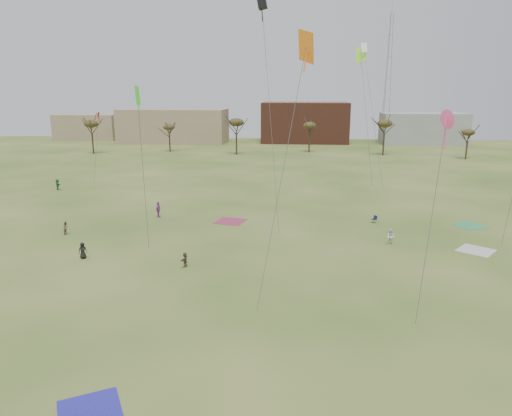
{
  "coord_description": "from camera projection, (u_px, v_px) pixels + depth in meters",
  "views": [
    {
      "loc": [
        3.68,
        -27.21,
        15.35
      ],
      "look_at": [
        0.0,
        12.0,
        5.5
      ],
      "focal_mm": 32.89,
      "sensor_mm": 36.0,
      "label": 1
    }
  ],
  "objects": [
    {
      "name": "spectator_mid_d",
      "position": [
        158.0,
        210.0,
        58.4
      ],
      "size": [
        0.61,
        1.2,
        1.96
      ],
      "primitive_type": "imported",
      "rotation": [
        0.0,
        0.0,
        1.46
      ],
      "color": "#AD48AE",
      "rests_on": "ground"
    },
    {
      "name": "camp_chair_right",
      "position": [
        374.0,
        221.0,
        56.11
      ],
      "size": [
        0.74,
        0.74,
        0.87
      ],
      "rotation": [
        0.0,
        0.0,
        5.49
      ],
      "color": "#16183C",
      "rests_on": "ground"
    },
    {
      "name": "kites_aloft",
      "position": [
        308.0,
        54.0,
        49.98
      ],
      "size": [
        77.08,
        56.85,
        24.2
      ],
      "color": "red",
      "rests_on": "ground"
    },
    {
      "name": "ground",
      "position": [
        239.0,
        335.0,
        30.34
      ],
      "size": [
        260.0,
        260.0,
        0.0
      ],
      "primitive_type": "plane",
      "color": "#34551A",
      "rests_on": "ground"
    },
    {
      "name": "flyer_mid_a",
      "position": [
        83.0,
        251.0,
        44.02
      ],
      "size": [
        0.92,
        0.86,
        1.58
      ],
      "primitive_type": "imported",
      "rotation": [
        0.0,
        0.0,
        0.64
      ],
      "color": "black",
      "rests_on": "ground"
    },
    {
      "name": "radio_tower",
      "position": [
        388.0,
        78.0,
        143.69
      ],
      "size": [
        1.51,
        1.72,
        41.0
      ],
      "color": "#9EA3A8",
      "rests_on": "ground"
    },
    {
      "name": "spectator_fore_c",
      "position": [
        185.0,
        260.0,
        41.98
      ],
      "size": [
        0.62,
        1.3,
        1.35
      ],
      "primitive_type": "imported",
      "rotation": [
        0.0,
        0.0,
        4.53
      ],
      "color": "brown",
      "rests_on": "ground"
    },
    {
      "name": "blanket_blue",
      "position": [
        90.0,
        411.0,
        23.11
      ],
      "size": [
        4.01,
        4.01,
        0.03
      ],
      "primitive_type": "cube",
      "rotation": [
        0.0,
        0.0,
        2.09
      ],
      "color": "#2A27AC",
      "rests_on": "ground"
    },
    {
      "name": "building_tan_west",
      "position": [
        90.0,
        127.0,
        153.1
      ],
      "size": [
        20.0,
        12.0,
        8.0
      ],
      "primitive_type": "cube",
      "color": "#937F60",
      "rests_on": "ground"
    },
    {
      "name": "building_grey",
      "position": [
        423.0,
        128.0,
        139.59
      ],
      "size": [
        24.0,
        12.0,
        9.0
      ],
      "primitive_type": "cube",
      "color": "gray",
      "rests_on": "ground"
    },
    {
      "name": "blanket_plum",
      "position": [
        230.0,
        221.0,
        56.76
      ],
      "size": [
        3.98,
        3.98,
        0.03
      ],
      "primitive_type": "cube",
      "rotation": [
        0.0,
        0.0,
        1.33
      ],
      "color": "#A03154",
      "rests_on": "ground"
    },
    {
      "name": "spectator_mid_e",
      "position": [
        391.0,
        237.0,
        48.03
      ],
      "size": [
        1.01,
        0.99,
        1.64
      ],
      "primitive_type": "imported",
      "rotation": [
        0.0,
        0.0,
        5.58
      ],
      "color": "white",
      "rests_on": "ground"
    },
    {
      "name": "building_brick",
      "position": [
        305.0,
        122.0,
        144.33
      ],
      "size": [
        26.0,
        16.0,
        12.0
      ],
      "primitive_type": "cube",
      "color": "brown",
      "rests_on": "ground"
    },
    {
      "name": "building_tan",
      "position": [
        174.0,
        126.0,
        143.38
      ],
      "size": [
        32.0,
        14.0,
        10.0
      ],
      "primitive_type": "cube",
      "color": "#937F60",
      "rests_on": "ground"
    },
    {
      "name": "spectator_fore_b",
      "position": [
        66.0,
        228.0,
        51.5
      ],
      "size": [
        0.58,
        0.73,
        1.47
      ],
      "primitive_type": "imported",
      "rotation": [
        0.0,
        0.0,
        1.54
      ],
      "color": "#7E6550",
      "rests_on": "ground"
    },
    {
      "name": "flyer_far_a",
      "position": [
        58.0,
        185.0,
        74.7
      ],
      "size": [
        1.51,
        1.46,
        1.72
      ],
      "primitive_type": "imported",
      "rotation": [
        0.0,
        0.0,
        2.39
      ],
      "color": "#256F41",
      "rests_on": "ground"
    },
    {
      "name": "tree_line",
      "position": [
        271.0,
        129.0,
        105.3
      ],
      "size": [
        117.44,
        49.32,
        8.91
      ],
      "color": "#3A2B1E",
      "rests_on": "ground"
    },
    {
      "name": "blanket_olive",
      "position": [
        469.0,
        226.0,
        54.89
      ],
      "size": [
        4.2,
        4.2,
        0.03
      ],
      "primitive_type": "cube",
      "rotation": [
        0.0,
        0.0,
        0.5
      ],
      "color": "#389B5E",
      "rests_on": "ground"
    },
    {
      "name": "blanket_cream",
      "position": [
        476.0,
        250.0,
        46.41
      ],
      "size": [
        4.34,
        4.34,
        0.03
      ],
      "primitive_type": "cube",
      "rotation": [
        0.0,
        0.0,
        2.5
      ],
      "color": "silver",
      "rests_on": "ground"
    }
  ]
}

